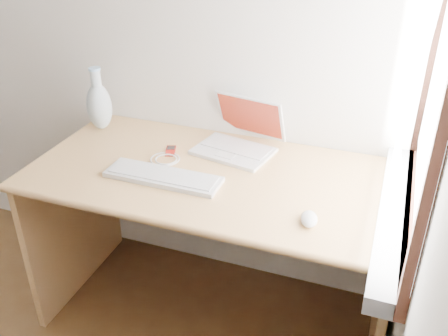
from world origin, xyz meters
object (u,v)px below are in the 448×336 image
(external_keyboard, at_px, (163,177))
(vase, at_px, (99,105))
(desk, at_px, (221,207))
(laptop, at_px, (237,138))

(external_keyboard, relative_size, vase, 1.57)
(desk, height_order, laptop, laptop)
(desk, bearing_deg, laptop, 81.09)
(laptop, relative_size, external_keyboard, 0.77)
(desk, distance_m, vase, 0.74)
(desk, xyz_separation_m, vase, (-0.64, 0.12, 0.34))
(desk, distance_m, external_keyboard, 0.35)
(vase, bearing_deg, desk, -10.73)
(external_keyboard, bearing_deg, laptop, 62.58)
(vase, bearing_deg, external_keyboard, -34.28)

